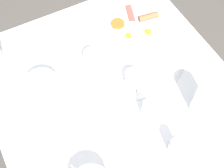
{
  "coord_description": "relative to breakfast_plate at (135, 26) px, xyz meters",
  "views": [
    {
      "loc": [
        0.57,
        -0.3,
        1.8
      ],
      "look_at": [
        0.0,
        0.0,
        0.76
      ],
      "focal_mm": 50.0,
      "sensor_mm": 36.0,
      "label": 1
    }
  ],
  "objects": [
    {
      "name": "ground_plane",
      "position": [
        0.23,
        -0.24,
        -0.75
      ],
      "size": [
        8.0,
        8.0,
        0.0
      ],
      "primitive_type": "plane",
      "color": "#4C4742"
    },
    {
      "name": "table",
      "position": [
        0.23,
        -0.24,
        -0.09
      ],
      "size": [
        0.97,
        0.94,
        0.74
      ],
      "color": "silver",
      "rests_on": "ground_plane"
    },
    {
      "name": "breakfast_plate",
      "position": [
        0.0,
        0.0,
        0.0
      ],
      "size": [
        0.29,
        0.29,
        0.04
      ],
      "color": "white",
      "rests_on": "table"
    },
    {
      "name": "teapot_near",
      "position": [
        0.13,
        -0.49,
        0.04
      ],
      "size": [
        0.2,
        0.13,
        0.11
      ],
      "rotation": [
        0.0,
        0.0,
        3.49
      ],
      "color": "white",
      "rests_on": "table"
    },
    {
      "name": "teacup_with_saucer_left",
      "position": [
        0.26,
        -0.15,
        0.02
      ],
      "size": [
        0.16,
        0.16,
        0.06
      ],
      "color": "white",
      "rests_on": "table"
    },
    {
      "name": "teacup_with_saucer_right",
      "position": [
        0.09,
        -0.25,
        0.02
      ],
      "size": [
        0.16,
        0.16,
        0.06
      ],
      "color": "white",
      "rests_on": "table"
    },
    {
      "name": "water_glass_short",
      "position": [
        0.47,
        0.01,
        0.07
      ],
      "size": [
        0.08,
        0.08,
        0.16
      ],
      "color": "white",
      "rests_on": "table"
    },
    {
      "name": "pepper_grinder",
      "position": [
        0.39,
        -0.18,
        0.04
      ],
      "size": [
        0.04,
        0.04,
        0.1
      ],
      "color": "#BCBCC1",
      "rests_on": "table"
    },
    {
      "name": "salt_grinder",
      "position": [
        0.56,
        -0.17,
        0.04
      ],
      "size": [
        0.04,
        0.04,
        0.1
      ],
      "color": "#BCBCC1",
      "rests_on": "table"
    },
    {
      "name": "fork_by_plate",
      "position": [
        -0.1,
        -0.46,
        -0.01
      ],
      "size": [
        0.13,
        0.13,
        0.0
      ],
      "rotation": [
        0.0,
        0.0,
        5.47
      ],
      "color": "silver",
      "rests_on": "table"
    },
    {
      "name": "knife_by_plate",
      "position": [
        0.29,
        0.06,
        -0.01
      ],
      "size": [
        0.12,
        0.18,
        0.0
      ],
      "rotation": [
        0.0,
        0.0,
        3.7
      ],
      "color": "silver",
      "rests_on": "table"
    },
    {
      "name": "spoon_for_tea",
      "position": [
        -0.11,
        -0.25,
        -0.01
      ],
      "size": [
        0.03,
        0.17,
        0.0
      ],
      "rotation": [
        0.0,
        0.0,
        6.21
      ],
      "color": "silver",
      "rests_on": "table"
    }
  ]
}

